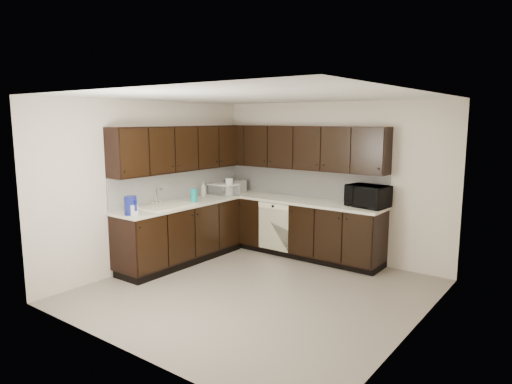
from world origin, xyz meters
TOP-DOWN VIEW (x-y plane):
  - floor at (0.00, 0.00)m, footprint 4.00×4.00m
  - ceiling at (0.00, 0.00)m, footprint 4.00×4.00m
  - wall_back at (0.00, 2.00)m, footprint 4.00×0.02m
  - wall_left at (-2.00, 0.00)m, footprint 0.02×4.00m
  - wall_right at (2.00, 0.00)m, footprint 0.02×4.00m
  - wall_front at (0.00, -2.00)m, footprint 4.00×0.02m
  - lower_cabinets at (-1.01, 1.11)m, footprint 3.00×2.80m
  - countertop at (-1.01, 1.11)m, footprint 3.03×2.83m
  - backsplash at (-1.22, 1.32)m, footprint 3.00×2.80m
  - upper_cabinets at (-1.10, 1.20)m, footprint 3.00×2.80m
  - dishwasher at (-0.70, 1.41)m, footprint 0.58×0.04m
  - sink at (-1.68, -0.01)m, footprint 0.54×0.82m
  - microwave at (0.75, 1.75)m, footprint 0.64×0.49m
  - soap_bottle_a at (-1.55, -0.70)m, footprint 0.12×0.12m
  - soap_bottle_b at (-1.84, 0.98)m, footprint 0.11×0.11m
  - toaster_oven at (-1.75, 1.72)m, footprint 0.42×0.36m
  - storage_bin at (-1.70, 1.35)m, footprint 0.49×0.39m
  - blue_pitcher at (-1.61, -0.70)m, footprint 0.19×0.19m
  - teal_tumbler at (-1.54, 0.45)m, footprint 0.11×0.11m
  - paper_towel_roll at (-1.58, 1.35)m, footprint 0.14×0.14m

SIDE VIEW (x-z plane):
  - floor at x=0.00m, z-range 0.00..0.00m
  - lower_cabinets at x=-1.01m, z-range -0.04..0.86m
  - dishwasher at x=-0.70m, z-range 0.16..0.94m
  - sink at x=-1.68m, z-range 0.67..1.09m
  - countertop at x=-1.01m, z-range 0.90..0.94m
  - storage_bin at x=-1.70m, z-range 0.94..1.12m
  - soap_bottle_a at x=-1.55m, z-range 0.94..1.16m
  - toaster_oven at x=-1.75m, z-range 0.94..1.16m
  - teal_tumbler at x=-1.54m, z-range 0.94..1.16m
  - soap_bottle_b at x=-1.84m, z-range 0.94..1.18m
  - blue_pitcher at x=-1.61m, z-range 0.94..1.20m
  - paper_towel_roll at x=-1.58m, z-range 0.94..1.23m
  - microwave at x=0.75m, z-range 0.94..1.27m
  - backsplash at x=-1.22m, z-range 0.94..1.42m
  - wall_back at x=0.00m, z-range 0.00..2.50m
  - wall_left at x=-2.00m, z-range 0.00..2.50m
  - wall_right at x=2.00m, z-range 0.00..2.50m
  - wall_front at x=0.00m, z-range 0.00..2.50m
  - upper_cabinets at x=-1.10m, z-range 1.42..2.12m
  - ceiling at x=0.00m, z-range 2.50..2.50m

